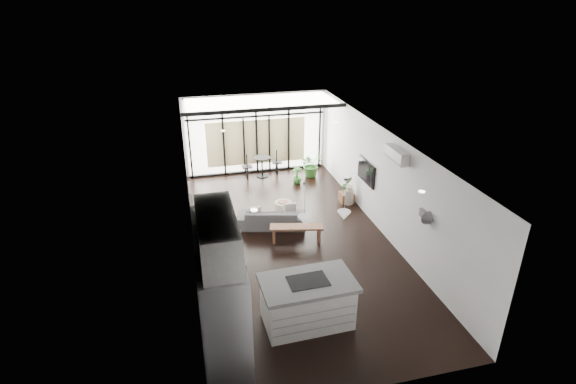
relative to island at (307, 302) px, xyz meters
name	(u,v)px	position (x,y,z in m)	size (l,w,h in m)	color
floor	(291,240)	(0.46, 3.18, -0.49)	(5.00, 10.00, 0.00)	black
ceiling	(291,138)	(0.46, 3.18, 2.31)	(5.00, 10.00, 0.00)	white
wall_left	(190,202)	(-2.04, 3.18, 0.91)	(0.02, 10.00, 2.80)	silver
wall_right	(383,182)	(2.96, 3.18, 0.91)	(0.02, 10.00, 2.80)	silver
wall_back	(256,134)	(0.46, 8.18, 0.91)	(5.00, 0.02, 2.80)	silver
wall_front	(371,324)	(0.46, -1.82, 0.91)	(5.00, 0.02, 2.80)	silver
glazing	(257,135)	(0.46, 8.06, 0.91)	(5.00, 0.20, 2.80)	black
skylight	(260,101)	(0.46, 7.18, 2.28)	(4.70, 1.90, 0.06)	white
neighbour_building	(256,142)	(0.46, 8.13, 0.61)	(3.50, 0.02, 1.60)	beige
island	(307,302)	(0.00, 0.00, 0.00)	(1.81, 1.07, 0.99)	white
cooktop	(308,281)	(0.00, 0.00, 0.50)	(0.77, 0.51, 0.01)	black
fridge	(225,321)	(-1.67, -0.77, 0.53)	(0.79, 0.99, 2.04)	#AAAAAF
appliance_column	(217,278)	(-1.70, 0.06, 0.82)	(0.68, 0.71, 2.63)	white
upper_cabinets	(217,238)	(-1.66, -0.32, 1.86)	(0.62, 1.75, 0.86)	white
pendant_left	(304,220)	(0.06, 0.53, 1.53)	(0.26, 0.26, 0.18)	white
pendant_right	(344,215)	(0.86, 0.53, 1.53)	(0.26, 0.26, 0.18)	white
sofa	(271,215)	(0.12, 4.01, -0.13)	(1.85, 0.54, 0.72)	#535456
console_bench	(296,234)	(0.59, 3.07, -0.27)	(1.38, 0.34, 0.44)	brown
pouf	(283,208)	(0.60, 4.60, -0.29)	(0.51, 0.51, 0.41)	beige
crate	(346,197)	(2.70, 4.98, -0.34)	(0.40, 0.40, 0.30)	brown
plant_tall	(311,167)	(2.22, 7.23, -0.16)	(0.78, 0.86, 0.67)	#346B2A
plant_med	(297,179)	(1.57, 6.70, -0.33)	(0.33, 0.58, 0.33)	#346B2A
plant_crate	(347,189)	(2.70, 4.98, -0.07)	(0.31, 0.56, 0.25)	#346B2A
milk_can	(349,195)	(2.71, 4.85, -0.20)	(0.30, 0.30, 0.58)	beige
bistro_set	(262,166)	(0.55, 7.61, -0.11)	(1.60, 0.64, 0.77)	black
tv	(366,172)	(2.92, 4.18, 0.81)	(0.05, 1.10, 0.65)	black
ac_unit	(396,155)	(2.84, 2.38, 1.96)	(0.22, 0.90, 0.30)	silver
framed_art	(191,205)	(-2.01, 2.68, 1.06)	(0.04, 0.70, 0.90)	black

